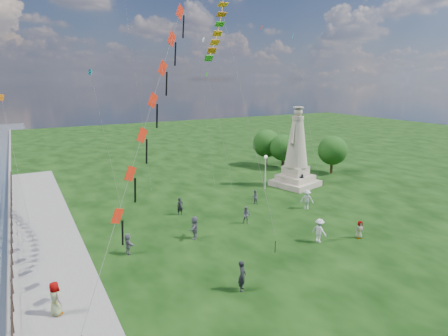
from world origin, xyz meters
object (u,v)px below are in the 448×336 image
person_6 (180,206)px  person_7 (255,197)px  statue (296,157)px  person_8 (307,199)px  person_1 (246,215)px  person_10 (55,300)px  person_0 (242,276)px  person_11 (195,227)px  person_5 (128,244)px  person_4 (360,230)px  person_9 (302,182)px  lamppost (266,165)px  person_2 (319,230)px

person_6 → person_7: size_ratio=1.11×
person_7 → statue: bearing=-147.0°
person_8 → person_7: bearing=169.7°
person_1 → person_10: (-15.94, -6.19, 0.16)m
person_1 → person_0: bearing=-89.7°
person_1 → person_11: (-5.27, -0.62, 0.14)m
person_0 → person_11: (0.69, 8.26, -0.03)m
person_1 → person_5: 10.64m
person_4 → person_6: 15.80m
person_5 → person_11: bearing=-96.3°
person_9 → person_11: size_ratio=0.97×
person_10 → person_11: bearing=-84.7°
person_1 → person_7: person_1 is taller
person_8 → person_10: (-23.19, -6.60, -0.02)m
person_9 → person_1: bearing=-127.9°
person_0 → lamppost: bearing=-0.8°
person_6 → person_11: (-1.06, -5.53, 0.11)m
statue → person_4: size_ratio=6.44×
person_10 → person_4: bearing=-114.3°
lamppost → person_5: 20.32m
person_0 → person_8: (13.21, 9.29, 0.01)m
statue → person_1: 14.00m
person_10 → person_5: bearing=-66.6°
person_4 → person_11: (-11.48, 6.35, 0.20)m
person_5 → person_6: bearing=-56.1°
person_1 → person_6: bearing=164.7°
person_0 → person_10: size_ratio=1.01×
statue → person_5: size_ratio=5.90×
person_4 → person_6: person_6 is taller
person_11 → person_7: bearing=150.2°
lamppost → person_1: (-7.63, -7.99, -2.09)m
person_4 → person_2: bearing=170.5°
person_7 → person_5: bearing=29.9°
person_8 → person_11: 12.56m
person_4 → person_8: (1.03, 7.38, 0.24)m
person_1 → person_5: person_5 is taller
person_5 → person_9: person_9 is taller
person_4 → person_10: bearing=-174.3°
person_10 → person_7: bearing=-84.4°
person_0 → person_2: bearing=-33.6°
person_4 → person_7: size_ratio=0.99×
person_2 → person_7: bearing=-17.4°
person_11 → person_1: bearing=128.6°
person_9 → person_0: bearing=-115.0°
lamppost → person_10: (-23.57, -14.18, -1.93)m
lamppost → person_5: bearing=-154.4°
person_0 → person_7: (9.61, 13.06, -0.22)m
statue → person_7: (-7.92, -3.22, -2.78)m
person_11 → person_4: bearing=93.0°
person_8 → person_10: person_8 is taller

